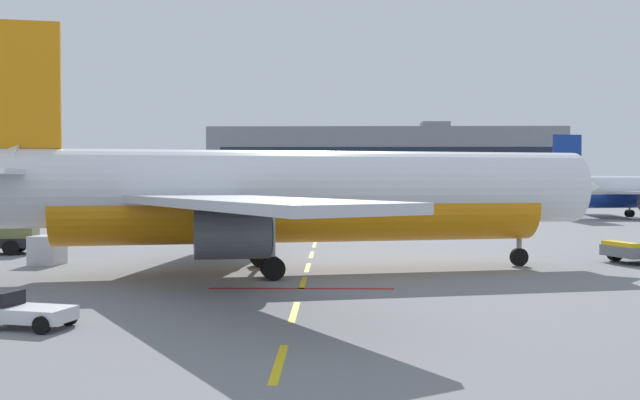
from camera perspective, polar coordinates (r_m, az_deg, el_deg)
The scene contains 5 objects.
ground at distance 53.14m, azimuth 23.95°, elevation -3.62°, with size 400.00×400.00×0.00m, color slate.
apron_paint_markings at distance 46.97m, azimuth -0.61°, elevation -4.15°, with size 8.00×94.93×0.01m.
airliner_foreground at distance 36.48m, azimuth -2.15°, elevation 0.42°, with size 34.58×33.80×12.20m.
uld_cargo_container at distance 42.70m, azimuth -20.89°, elevation -3.75°, with size 1.78×1.74×1.60m.
terminal_satellite at distance 157.81m, azimuth 5.11°, elevation 2.74°, with size 74.80×19.84×17.48m.
Camera 1 is at (19.40, -8.76, 4.67)m, focal length 40.20 mm.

